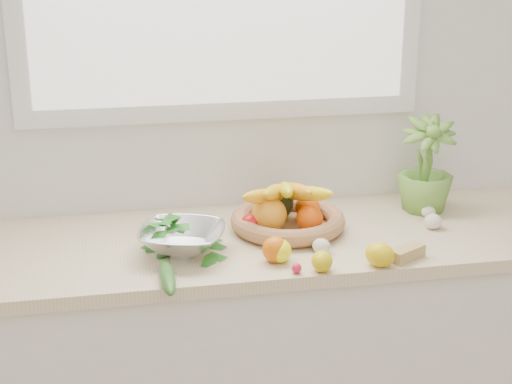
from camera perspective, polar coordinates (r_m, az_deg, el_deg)
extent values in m
cube|color=white|center=(2.54, -2.52, 8.68)|extent=(4.50, 0.02, 2.70)
cube|color=silver|center=(2.59, -1.20, -13.01)|extent=(2.20, 0.58, 0.86)
cube|color=beige|center=(2.38, -1.27, -3.79)|extent=(2.24, 0.62, 0.04)
sphere|color=#E16207|center=(2.20, 1.40, -4.20)|extent=(0.09, 0.09, 0.07)
ellipsoid|color=#FAFE0D|center=(2.20, 1.73, -4.27)|extent=(0.07, 0.09, 0.07)
ellipsoid|color=#D8B80B|center=(2.15, 4.83, -5.04)|extent=(0.08, 0.09, 0.06)
ellipsoid|color=#E0BB0C|center=(2.20, 9.00, -4.52)|extent=(0.11, 0.11, 0.07)
sphere|color=#B80E11|center=(2.37, -0.35, -2.43)|extent=(0.08, 0.08, 0.07)
cube|color=tan|center=(2.26, 10.91, -4.38)|extent=(0.12, 0.10, 0.04)
ellipsoid|color=white|center=(2.50, 12.76, -2.10)|extent=(0.07, 0.07, 0.05)
ellipsoid|color=white|center=(2.59, 12.44, -1.43)|extent=(0.06, 0.06, 0.04)
ellipsoid|color=silver|center=(2.27, 4.77, -3.94)|extent=(0.06, 0.06, 0.04)
ellipsoid|color=#1A5318|center=(2.09, -6.46, -6.15)|extent=(0.04, 0.22, 0.04)
sphere|color=red|center=(2.14, 2.97, -5.56)|extent=(0.03, 0.03, 0.03)
imported|color=#669B38|center=(2.61, 12.26, 1.87)|extent=(0.21, 0.21, 0.33)
cylinder|color=#A6764A|center=(2.44, 2.32, -2.61)|extent=(0.34, 0.34, 0.01)
torus|color=tan|center=(2.43, 2.32, -2.05)|extent=(0.40, 0.40, 0.05)
sphere|color=orange|center=(2.38, 0.97, -1.65)|extent=(0.12, 0.12, 0.11)
sphere|color=#FF5708|center=(2.38, 3.92, -1.94)|extent=(0.09, 0.09, 0.08)
sphere|color=#E65807|center=(2.48, 3.78, -1.14)|extent=(0.09, 0.09, 0.08)
ellipsoid|color=#203015|center=(2.48, 1.74, -0.74)|extent=(0.10, 0.10, 0.11)
ellipsoid|color=#FFAF15|center=(2.37, 0.65, -0.32)|extent=(0.20, 0.19, 0.10)
ellipsoid|color=yellow|center=(2.38, 1.40, 0.01)|extent=(0.14, 0.23, 0.10)
ellipsoid|color=yellow|center=(2.38, 2.18, 0.16)|extent=(0.08, 0.24, 0.10)
ellipsoid|color=orange|center=(2.40, 2.89, 0.11)|extent=(0.08, 0.24, 0.10)
ellipsoid|color=yellow|center=(2.40, 3.69, -0.12)|extent=(0.15, 0.23, 0.10)
cylinder|color=silver|center=(2.27, -5.36, -4.25)|extent=(0.12, 0.12, 0.02)
imported|color=silver|center=(2.26, -5.39, -3.31)|extent=(0.31, 0.31, 0.06)
ellipsoid|color=#1B6E1C|center=(2.24, -5.42, -2.42)|extent=(0.23, 0.23, 0.08)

